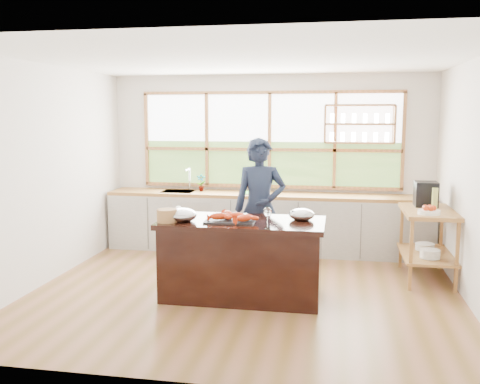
% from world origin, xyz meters
% --- Properties ---
extents(ground_plane, '(5.00, 5.00, 0.00)m').
position_xyz_m(ground_plane, '(0.00, 0.00, 0.00)').
color(ground_plane, '#935F40').
extents(room_shell, '(5.02, 4.52, 2.71)m').
position_xyz_m(room_shell, '(0.02, 0.51, 1.75)').
color(room_shell, silver).
rests_on(room_shell, ground_plane).
extents(back_counter, '(4.90, 0.63, 0.90)m').
position_xyz_m(back_counter, '(-0.02, 1.94, 0.45)').
color(back_counter, beige).
rests_on(back_counter, ground_plane).
extents(right_shelf_unit, '(0.62, 1.10, 0.90)m').
position_xyz_m(right_shelf_unit, '(2.19, 0.89, 0.60)').
color(right_shelf_unit, '#AC7D37').
rests_on(right_shelf_unit, ground_plane).
extents(island, '(1.85, 0.90, 0.90)m').
position_xyz_m(island, '(0.00, -0.20, 0.45)').
color(island, black).
rests_on(island, ground_plane).
extents(cook, '(0.71, 0.52, 1.80)m').
position_xyz_m(cook, '(0.09, 0.60, 0.90)').
color(cook, '#171F33').
rests_on(cook, ground_plane).
extents(potted_plant, '(0.16, 0.13, 0.27)m').
position_xyz_m(potted_plant, '(-1.05, 2.00, 1.04)').
color(potted_plant, slate).
rests_on(potted_plant, back_counter).
extents(cutting_board, '(0.43, 0.34, 0.01)m').
position_xyz_m(cutting_board, '(-0.18, 1.94, 0.91)').
color(cutting_board, green).
rests_on(cutting_board, back_counter).
extents(espresso_machine, '(0.28, 0.30, 0.32)m').
position_xyz_m(espresso_machine, '(2.19, 1.17, 1.06)').
color(espresso_machine, black).
rests_on(espresso_machine, right_shelf_unit).
extents(wine_bottle, '(0.08, 0.08, 0.29)m').
position_xyz_m(wine_bottle, '(2.24, 0.81, 1.04)').
color(wine_bottle, '#A6B151').
rests_on(wine_bottle, right_shelf_unit).
extents(fruit_bowl, '(0.26, 0.26, 0.11)m').
position_xyz_m(fruit_bowl, '(2.14, 0.58, 0.94)').
color(fruit_bowl, white).
rests_on(fruit_bowl, right_shelf_unit).
extents(slate_board, '(0.57, 0.43, 0.02)m').
position_xyz_m(slate_board, '(-0.12, -0.28, 0.91)').
color(slate_board, black).
rests_on(slate_board, island).
extents(lobster_pile, '(0.52, 0.44, 0.08)m').
position_xyz_m(lobster_pile, '(-0.10, -0.28, 0.96)').
color(lobster_pile, red).
rests_on(lobster_pile, slate_board).
extents(mixing_bowl_left, '(0.33, 0.33, 0.16)m').
position_xyz_m(mixing_bowl_left, '(-0.65, -0.36, 0.97)').
color(mixing_bowl_left, '#B1B5B9').
rests_on(mixing_bowl_left, island).
extents(mixing_bowl_right, '(0.29, 0.29, 0.14)m').
position_xyz_m(mixing_bowl_right, '(0.66, -0.05, 0.96)').
color(mixing_bowl_right, '#B1B5B9').
rests_on(mixing_bowl_right, island).
extents(wine_glass, '(0.08, 0.08, 0.22)m').
position_xyz_m(wine_glass, '(0.33, -0.55, 1.06)').
color(wine_glass, silver).
rests_on(wine_glass, island).
extents(wicker_basket, '(0.23, 0.23, 0.14)m').
position_xyz_m(wicker_basket, '(-0.81, -0.44, 0.97)').
color(wicker_basket, '#A77845').
rests_on(wicker_basket, island).
extents(parchment_roll, '(0.15, 0.31, 0.08)m').
position_xyz_m(parchment_roll, '(-0.83, 0.03, 0.94)').
color(parchment_roll, silver).
rests_on(parchment_roll, island).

